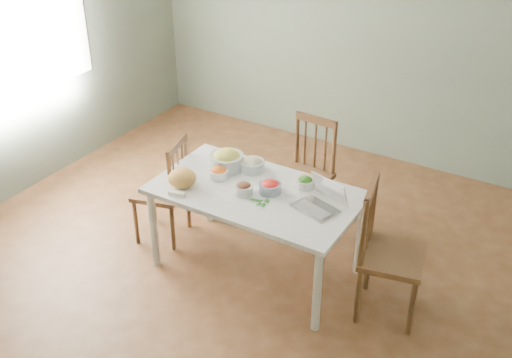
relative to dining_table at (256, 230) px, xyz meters
The scene contains 18 objects.
floor 0.40m from the dining_table, 105.14° to the right, with size 5.00×5.00×0.00m, color #4D2913.
wall_back 2.53m from the dining_table, 91.12° to the left, with size 5.00×0.00×2.70m, color slate.
window_left 2.77m from the dining_table, behind, with size 0.04×1.60×1.20m, color white.
dining_table is the anchor object (origin of this frame).
chair_far 0.78m from the dining_table, 89.21° to the left, with size 0.42×0.40×0.96m, color #442111, non-canonical shape.
chair_left 0.92m from the dining_table, behind, with size 0.41×0.39×0.92m, color #442111, non-canonical shape.
chair_right 1.08m from the dining_table, ahead, with size 0.45×0.43×1.03m, color #442111, non-canonical shape.
bread_boule 0.71m from the dining_table, 155.91° to the right, with size 0.21×0.21×0.14m, color #C39147.
butter_stick 0.70m from the dining_table, 141.66° to the right, with size 0.12×0.04×0.03m, color white.
bowl_squash 0.61m from the dining_table, 154.79° to the left, with size 0.27×0.27×0.15m, color gold, non-canonical shape.
bowl_carrot 0.53m from the dining_table, behind, with size 0.15×0.15×0.08m, color orange, non-canonical shape.
bowl_onion 0.52m from the dining_table, 126.95° to the left, with size 0.20×0.20×0.11m, color silver, non-canonical shape.
bowl_mushroom 0.42m from the dining_table, 122.32° to the right, with size 0.14×0.14×0.09m, color #472010, non-canonical shape.
bowl_redpep 0.42m from the dining_table, 17.22° to the left, with size 0.16×0.16×0.10m, color red, non-canonical shape.
bowl_broccoli 0.55m from the dining_table, 38.75° to the left, with size 0.14×0.14×0.09m, color #0C3D0B, non-canonical shape.
flatbread 0.56m from the dining_table, 49.42° to the left, with size 0.19×0.19×0.02m, color tan.
basil_bunch 0.40m from the dining_table, 50.76° to the right, with size 0.17×0.17×0.02m, color #105816, non-canonical shape.
laptop 0.68m from the dining_table, ahead, with size 0.31×0.29×0.21m, color silver, non-canonical shape.
Camera 1 is at (2.09, -3.22, 3.14)m, focal length 43.66 mm.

